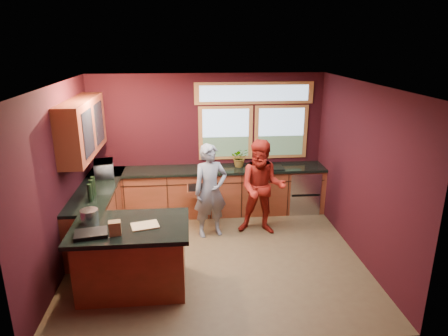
{
  "coord_description": "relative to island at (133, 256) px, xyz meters",
  "views": [
    {
      "loc": [
        -0.39,
        -5.61,
        3.29
      ],
      "look_at": [
        0.17,
        0.4,
        1.35
      ],
      "focal_mm": 32.0,
      "sensor_mm": 36.0,
      "label": 1
    }
  ],
  "objects": [
    {
      "name": "back_counter",
      "position": [
        1.39,
        2.41,
        -0.01
      ],
      "size": [
        4.5,
        0.64,
        0.93
      ],
      "color": "#602E16",
      "rests_on": "floor"
    },
    {
      "name": "person_red",
      "position": [
        2.06,
        1.48,
        0.37
      ],
      "size": [
        0.94,
        0.81,
        1.7
      ],
      "primitive_type": "imported",
      "rotation": [
        0.0,
        0.0,
        -0.22
      ],
      "color": "maroon",
      "rests_on": "floor"
    },
    {
      "name": "black_tray",
      "position": [
        -0.45,
        -0.25,
        0.49
      ],
      "size": [
        0.45,
        0.35,
        0.05
      ],
      "primitive_type": "cube",
      "rotation": [
        0.0,
        0.0,
        0.19
      ],
      "color": "black",
      "rests_on": "island"
    },
    {
      "name": "room_shell",
      "position": [
        0.59,
        1.03,
        1.32
      ],
      "size": [
        4.52,
        4.02,
        2.71
      ],
      "color": "black",
      "rests_on": "ground"
    },
    {
      "name": "potted_plant",
      "position": [
        1.79,
        2.46,
        0.64
      ],
      "size": [
        0.34,
        0.29,
        0.37
      ],
      "primitive_type": "imported",
      "color": "#999999",
      "rests_on": "back_counter"
    },
    {
      "name": "floor",
      "position": [
        1.19,
        0.71,
        -0.48
      ],
      "size": [
        4.5,
        4.5,
        0.0
      ],
      "primitive_type": "plane",
      "color": "brown",
      "rests_on": "ground"
    },
    {
      "name": "left_counter",
      "position": [
        -0.76,
        1.56,
        -0.01
      ],
      "size": [
        0.64,
        2.3,
        0.93
      ],
      "color": "#602E16",
      "rests_on": "floor"
    },
    {
      "name": "paper_bag",
      "position": [
        -0.15,
        -0.25,
        0.56
      ],
      "size": [
        0.17,
        0.14,
        0.18
      ],
      "primitive_type": "cube",
      "rotation": [
        0.0,
        0.0,
        0.16
      ],
      "color": "brown",
      "rests_on": "island"
    },
    {
      "name": "microwave",
      "position": [
        -0.73,
        2.14,
        0.59
      ],
      "size": [
        0.42,
        0.55,
        0.27
      ],
      "primitive_type": "imported",
      "rotation": [
        0.0,
        0.0,
        1.76
      ],
      "color": "#999999",
      "rests_on": "left_counter"
    },
    {
      "name": "person_grey",
      "position": [
        1.16,
        1.47,
        0.34
      ],
      "size": [
        0.69,
        0.55,
        1.65
      ],
      "primitive_type": "imported",
      "rotation": [
        0.0,
        0.0,
        0.29
      ],
      "color": "slate",
      "rests_on": "floor"
    },
    {
      "name": "island",
      "position": [
        0.0,
        0.0,
        0.0
      ],
      "size": [
        1.55,
        1.05,
        0.95
      ],
      "color": "#602E16",
      "rests_on": "floor"
    },
    {
      "name": "stock_pot",
      "position": [
        -0.55,
        0.15,
        0.56
      ],
      "size": [
        0.24,
        0.24,
        0.18
      ],
      "primitive_type": "cylinder",
      "color": "silver",
      "rests_on": "island"
    },
    {
      "name": "paper_towel",
      "position": [
        2.11,
        2.41,
        0.59
      ],
      "size": [
        0.12,
        0.12,
        0.28
      ],
      "primitive_type": "cylinder",
      "color": "silver",
      "rests_on": "back_counter"
    },
    {
      "name": "cutting_board",
      "position": [
        0.2,
        -0.05,
        0.48
      ],
      "size": [
        0.4,
        0.33,
        0.02
      ],
      "primitive_type": "cube",
      "rotation": [
        0.0,
        0.0,
        0.25
      ],
      "color": "tan",
      "rests_on": "island"
    }
  ]
}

